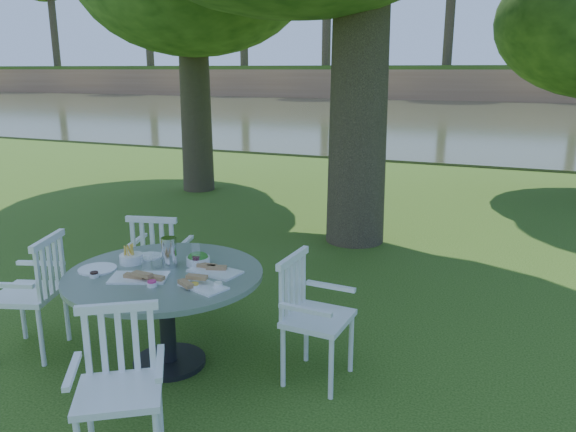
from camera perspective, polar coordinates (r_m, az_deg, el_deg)
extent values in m
plane|color=#1E3F0D|center=(5.58, -0.79, -8.97)|extent=(140.00, 140.00, 0.00)
cylinder|color=black|center=(4.63, -11.93, -14.27)|extent=(0.56, 0.56, 0.04)
cylinder|color=black|center=(4.47, -12.18, -10.20)|extent=(0.12, 0.12, 0.68)
cylinder|color=slate|center=(4.33, -12.44, -5.85)|extent=(1.48, 1.48, 0.04)
cylinder|color=white|center=(4.03, 4.40, -15.21)|extent=(0.04, 0.04, 0.46)
cylinder|color=white|center=(4.37, 6.42, -12.73)|extent=(0.04, 0.04, 0.46)
cylinder|color=white|center=(4.16, -0.51, -14.14)|extent=(0.04, 0.04, 0.46)
cylinder|color=white|center=(4.49, 1.86, -11.85)|extent=(0.04, 0.04, 0.46)
cube|color=white|center=(4.15, 3.10, -10.36)|extent=(0.46, 0.50, 0.04)
cube|color=white|center=(4.14, 0.49, -7.14)|extent=(0.07, 0.48, 0.47)
cylinder|color=white|center=(5.70, -9.90, -6.13)|extent=(0.04, 0.04, 0.47)
cylinder|color=white|center=(5.84, -13.78, -5.83)|extent=(0.04, 0.04, 0.47)
cylinder|color=white|center=(5.37, -11.14, -7.51)|extent=(0.04, 0.04, 0.47)
cylinder|color=white|center=(5.52, -15.23, -7.14)|extent=(0.04, 0.04, 0.47)
cube|color=white|center=(5.52, -12.66, -4.18)|extent=(0.57, 0.54, 0.04)
cube|color=white|center=(5.27, -13.60, -2.65)|extent=(0.47, 0.15, 0.48)
cylinder|color=white|center=(5.33, -25.35, -8.83)|extent=(0.04, 0.04, 0.48)
cylinder|color=white|center=(5.15, -21.57, -9.22)|extent=(0.04, 0.04, 0.48)
cylinder|color=white|center=(4.81, -23.79, -11.20)|extent=(0.04, 0.04, 0.48)
cube|color=white|center=(4.97, -24.94, -7.19)|extent=(0.58, 0.61, 0.04)
cube|color=white|center=(4.79, -22.98, -4.88)|extent=(0.19, 0.48, 0.49)
cylinder|color=white|center=(3.75, -19.49, -18.66)|extent=(0.04, 0.04, 0.46)
cylinder|color=white|center=(3.70, -12.91, -18.58)|extent=(0.04, 0.04, 0.46)
cube|color=white|center=(3.43, -16.80, -16.82)|extent=(0.63, 0.61, 0.04)
cube|color=white|center=(3.51, -16.74, -12.10)|extent=(0.42, 0.29, 0.47)
cube|color=white|center=(4.24, -14.88, -6.06)|extent=(0.47, 0.38, 0.02)
cube|color=white|center=(3.99, -8.59, -7.09)|extent=(0.38, 0.29, 0.01)
cube|color=white|center=(4.25, -7.41, -5.60)|extent=(0.42, 0.28, 0.02)
cylinder|color=white|center=(4.51, -18.80, -5.13)|extent=(0.29, 0.29, 0.01)
cylinder|color=white|center=(4.69, -13.96, -4.00)|extent=(0.22, 0.22, 0.01)
cylinder|color=white|center=(4.58, -15.63, -4.20)|extent=(0.18, 0.18, 0.07)
cylinder|color=white|center=(4.43, -9.12, -4.52)|extent=(0.19, 0.19, 0.06)
cylinder|color=silver|center=(4.40, -11.97, -3.63)|extent=(0.12, 0.12, 0.23)
cylinder|color=white|center=(4.35, -9.34, -4.02)|extent=(0.07, 0.07, 0.19)
cylinder|color=white|center=(4.40, -13.21, -4.46)|extent=(0.07, 0.07, 0.12)
cylinder|color=white|center=(4.33, -14.21, -4.85)|extent=(0.07, 0.07, 0.12)
cylinder|color=white|center=(4.07, -13.65, -6.77)|extent=(0.07, 0.07, 0.03)
cylinder|color=white|center=(3.97, -9.46, -7.08)|extent=(0.07, 0.07, 0.03)
cylinder|color=white|center=(3.97, -7.11, -7.03)|extent=(0.06, 0.06, 0.03)
cylinder|color=white|center=(4.36, -19.08, -5.71)|extent=(0.07, 0.07, 0.03)
cube|color=#353A22|center=(27.86, 18.45, 9.36)|extent=(100.00, 28.00, 0.12)
cube|color=#936444|center=(43.25, 20.23, 12.33)|extent=(100.00, 3.00, 2.20)
cube|color=#1E3F0D|center=(50.73, 20.78, 13.92)|extent=(100.00, 18.00, 0.30)
cylinder|color=black|center=(62.04, -21.71, 19.71)|extent=(0.70, 0.70, 13.00)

